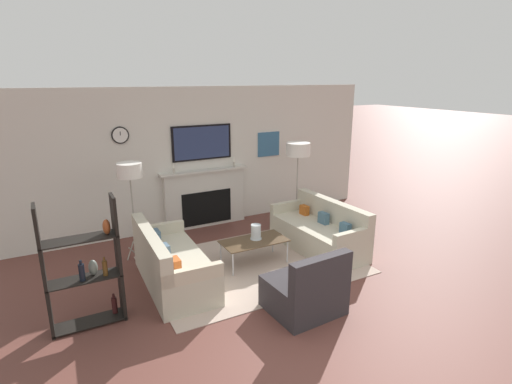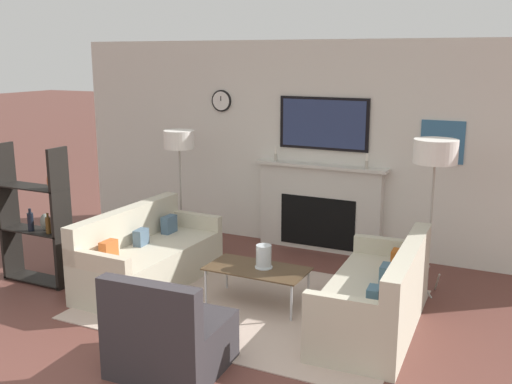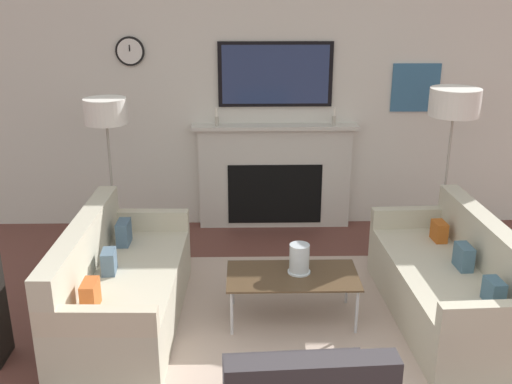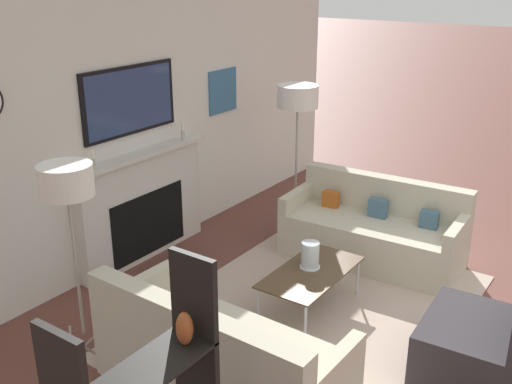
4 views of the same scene
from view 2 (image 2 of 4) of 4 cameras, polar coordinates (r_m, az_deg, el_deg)
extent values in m
cube|color=silver|center=(7.80, 6.52, 4.29)|extent=(7.45, 0.07, 2.70)
cube|color=beige|center=(7.85, 6.09, -1.60)|extent=(1.63, 0.16, 1.10)
cube|color=black|center=(7.82, 5.85, -2.87)|extent=(1.01, 0.01, 0.66)
cube|color=beige|center=(7.71, 6.14, 2.48)|extent=(1.75, 0.22, 0.04)
cylinder|color=#B2AD9E|center=(7.89, 1.89, 3.31)|extent=(0.04, 0.04, 0.10)
cylinder|color=white|center=(7.88, 1.90, 3.99)|extent=(0.03, 0.03, 0.09)
cylinder|color=#B2AD9E|center=(7.49, 10.49, 2.57)|extent=(0.04, 0.04, 0.10)
cylinder|color=white|center=(7.47, 10.52, 3.29)|extent=(0.03, 0.03, 0.09)
cube|color=black|center=(7.71, 6.46, 6.50)|extent=(1.19, 0.04, 0.67)
cube|color=navy|center=(7.70, 6.41, 6.48)|extent=(1.11, 0.01, 0.60)
cylinder|color=black|center=(8.30, -3.32, 8.67)|extent=(0.30, 0.02, 0.30)
cylinder|color=silver|center=(8.29, -3.36, 8.66)|extent=(0.25, 0.00, 0.25)
cube|color=black|center=(8.28, -3.38, 8.88)|extent=(0.01, 0.00, 0.06)
cube|color=#326287|center=(7.38, 17.32, 4.57)|extent=(0.50, 0.02, 0.50)
cube|color=#B79F8F|center=(6.28, -0.40, -10.61)|extent=(3.21, 2.33, 0.01)
cube|color=#BEB7A0|center=(6.81, -9.99, -6.92)|extent=(0.84, 1.82, 0.45)
cube|color=#BEB7A0|center=(6.87, -12.23, -3.15)|extent=(0.21, 1.80, 0.40)
cube|color=#BFB79F|center=(7.37, -6.09, -2.69)|extent=(0.79, 0.12, 0.18)
cube|color=#C3B49B|center=(6.09, -14.96, -6.45)|extent=(0.79, 0.12, 0.18)
cube|color=#466178|center=(7.18, -8.28, -3.07)|extent=(0.10, 0.21, 0.20)
cube|color=#4A6275|center=(6.78, -10.89, -4.25)|extent=(0.11, 0.19, 0.18)
cube|color=#BB5827|center=(6.39, -13.85, -5.39)|extent=(0.10, 0.20, 0.20)
cube|color=#BEB7A0|center=(5.79, 10.99, -10.58)|extent=(0.86, 1.83, 0.45)
cube|color=#BEB7A0|center=(5.59, 14.30, -7.05)|extent=(0.24, 1.80, 0.38)
cube|color=#BEB8A0|center=(4.90, 8.97, -10.94)|extent=(0.78, 0.14, 0.18)
cube|color=#BDB69E|center=(6.46, 12.75, -5.15)|extent=(0.78, 0.14, 0.18)
cube|color=#406176|center=(5.16, 11.13, -9.79)|extent=(0.11, 0.18, 0.17)
cube|color=#456578|center=(5.65, 12.30, -7.73)|extent=(0.11, 0.20, 0.19)
cube|color=#AE551D|center=(6.15, 13.27, -6.17)|extent=(0.11, 0.18, 0.17)
cube|color=#302C2F|center=(5.09, -7.98, -14.08)|extent=(0.90, 0.82, 0.43)
cube|color=#302C2F|center=(4.66, -10.17, -10.97)|extent=(0.86, 0.19, 0.43)
cube|color=#4C3823|center=(6.14, 0.10, -7.32)|extent=(1.03, 0.53, 0.02)
cylinder|color=#B7B7BC|center=(6.24, -4.82, -8.98)|extent=(0.02, 0.02, 0.38)
cylinder|color=#B7B7BC|center=(5.84, 3.38, -10.53)|extent=(0.02, 0.02, 0.38)
cylinder|color=#B7B7BC|center=(6.60, -2.79, -7.67)|extent=(0.02, 0.02, 0.38)
cylinder|color=#B7B7BC|center=(6.23, 5.01, -9.00)|extent=(0.02, 0.02, 0.38)
cylinder|color=silver|center=(6.11, 0.74, -6.15)|extent=(0.16, 0.16, 0.24)
cylinder|color=silver|center=(6.13, 0.74, -6.63)|extent=(0.09, 0.09, 0.13)
cylinder|color=silver|center=(6.15, 0.74, -7.15)|extent=(0.18, 0.18, 0.01)
cylinder|color=#9E998E|center=(7.84, -6.28, -4.89)|extent=(0.09, 0.23, 0.26)
cylinder|color=#9E998E|center=(7.97, -7.25, -4.62)|extent=(0.17, 0.19, 0.26)
cylinder|color=#9E998E|center=(7.79, -7.64, -5.03)|extent=(0.23, 0.07, 0.26)
cylinder|color=#9E998E|center=(7.68, -7.20, 0.01)|extent=(0.02, 0.02, 1.12)
cylinder|color=white|center=(7.56, -7.34, 4.99)|extent=(0.38, 0.38, 0.23)
cylinder|color=#9E998E|center=(6.79, 16.88, -8.20)|extent=(0.09, 0.23, 0.27)
cylinder|color=#9E998E|center=(6.86, 15.39, -7.90)|extent=(0.17, 0.19, 0.27)
cylinder|color=#9E998E|center=(6.68, 15.57, -8.48)|extent=(0.23, 0.07, 0.27)
cylinder|color=#9E998E|center=(6.56, 16.33, -2.38)|extent=(0.02, 0.02, 1.17)
cylinder|color=white|center=(6.41, 16.73, 3.73)|extent=(0.45, 0.45, 0.25)
cube|color=black|center=(7.36, -22.51, -1.68)|extent=(0.04, 0.28, 1.56)
cube|color=black|center=(6.80, -18.02, -2.48)|extent=(0.04, 0.28, 1.56)
cube|color=black|center=(7.30, -19.89, -7.78)|extent=(0.84, 0.28, 0.02)
cube|color=black|center=(7.12, -20.24, -3.46)|extent=(0.84, 0.28, 0.01)
cube|color=black|center=(7.00, -20.56, 0.46)|extent=(0.84, 0.28, 0.02)
cylinder|color=brown|center=(6.91, -19.18, -3.01)|extent=(0.06, 0.06, 0.18)
cylinder|color=brown|center=(6.88, -19.25, -2.08)|extent=(0.03, 0.03, 0.05)
cylinder|color=black|center=(7.08, -20.67, -2.68)|extent=(0.07, 0.07, 0.20)
cylinder|color=black|center=(7.05, -20.75, -1.69)|extent=(0.03, 0.03, 0.05)
cylinder|color=#3D1919|center=(7.09, -17.96, -7.28)|extent=(0.06, 0.06, 0.21)
cylinder|color=#3D1919|center=(7.04, -18.03, -6.29)|extent=(0.03, 0.03, 0.05)
ellipsoid|color=gray|center=(7.04, -19.45, -2.71)|extent=(0.10, 0.10, 0.19)
ellipsoid|color=#A14B24|center=(6.76, -18.95, 1.02)|extent=(0.09, 0.09, 0.18)
camera|label=1|loc=(5.23, -64.74, 9.39)|focal=28.00mm
camera|label=3|loc=(3.04, -46.10, 10.10)|focal=42.00mm
camera|label=4|loc=(7.21, -41.07, 12.57)|focal=42.00mm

